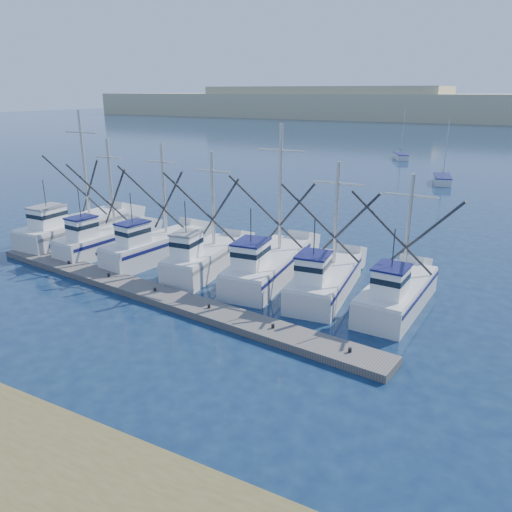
# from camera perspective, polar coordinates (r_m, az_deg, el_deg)

# --- Properties ---
(ground) EXTENTS (500.00, 500.00, 0.00)m
(ground) POSITION_cam_1_polar(r_m,az_deg,el_deg) (21.14, -9.87, -13.73)
(ground) COLOR #0D1C3A
(ground) RESTS_ON ground
(floating_dock) EXTENTS (28.05, 5.29, 0.37)m
(floating_dock) POSITION_cam_1_polar(r_m,az_deg,el_deg) (28.91, -11.44, -4.29)
(floating_dock) COLOR #605B56
(floating_dock) RESTS_ON ground
(dune_ridge) EXTENTS (360.00, 60.00, 10.00)m
(dune_ridge) POSITION_cam_1_polar(r_m,az_deg,el_deg) (224.23, 26.30, 14.97)
(dune_ridge) COLOR tan
(dune_ridge) RESTS_ON ground
(trawler_fleet) EXTENTS (27.83, 9.36, 9.80)m
(trawler_fleet) POSITION_cam_1_polar(r_m,az_deg,el_deg) (32.73, -6.85, 0.12)
(trawler_fleet) COLOR silver
(trawler_fleet) RESTS_ON ground
(sailboat_near) EXTENTS (2.98, 5.52, 8.10)m
(sailboat_near) POSITION_cam_1_polar(r_m,az_deg,el_deg) (67.99, 20.51, 8.19)
(sailboat_near) COLOR silver
(sailboat_near) RESTS_ON ground
(sailboat_far) EXTENTS (3.80, 5.89, 8.10)m
(sailboat_far) POSITION_cam_1_polar(r_m,az_deg,el_deg) (90.65, 16.19, 10.89)
(sailboat_far) COLOR silver
(sailboat_far) RESTS_ON ground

